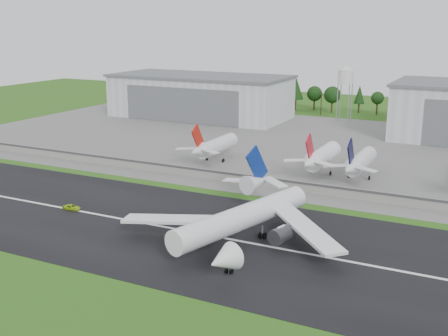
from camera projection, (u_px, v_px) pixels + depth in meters
The scene contains 14 objects.
ground at pixel (159, 244), 133.30m from camera, with size 600.00×600.00×0.00m, color #2E5614.
runway at pixel (181, 230), 141.94m from camera, with size 320.00×60.00×0.10m, color black.
runway_centerline at pixel (181, 230), 141.92m from camera, with size 220.00×1.00×0.02m, color white.
apron at pixel (314, 146), 237.09m from camera, with size 320.00×150.00×0.10m, color slate.
blast_fence at pixel (253, 180), 180.41m from camera, with size 240.00×0.61×3.50m.
hangar_west at pixel (200, 96), 307.68m from camera, with size 97.00×44.00×23.20m.
water_tower at pixel (346, 75), 289.28m from camera, with size 8.40×8.40×29.40m.
utility_poles at pixel (360, 118), 306.30m from camera, with size 230.00×3.00×12.00m, color black, non-canonical shape.
treeline at pixel (366, 114), 319.28m from camera, with size 320.00×16.00×22.00m, color black, non-canonical shape.
main_airliner at pixel (242, 223), 132.87m from camera, with size 55.08×58.28×18.17m.
ground_vehicle at pixel (72, 207), 156.99m from camera, with size 2.40×5.21×1.45m, color #97C517.
parked_jet_red_a at pixel (213, 146), 209.07m from camera, with size 7.36×31.29×16.63m.
parked_jet_red_b at pixel (320, 157), 191.19m from camera, with size 7.36×31.29×16.87m.
parked_jet_navy at pixel (359, 162), 185.50m from camera, with size 7.36×31.29×16.55m.
Camera 1 is at (69.51, -104.31, 51.20)m, focal length 45.00 mm.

